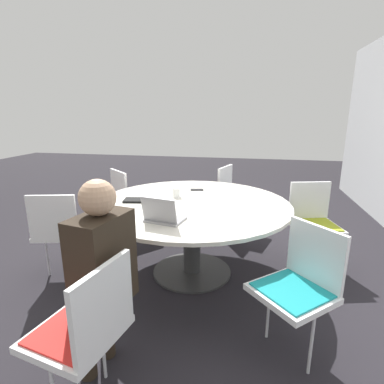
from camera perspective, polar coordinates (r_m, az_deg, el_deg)
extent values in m
plane|color=black|center=(3.15, 0.00, -14.96)|extent=(16.00, 16.00, 0.00)
cylinder|color=#333333|center=(3.15, 0.00, -14.80)|extent=(0.78, 0.78, 0.02)
cylinder|color=#333333|center=(2.99, 0.00, -8.86)|extent=(0.17, 0.17, 0.69)
cylinder|color=silver|center=(2.86, 0.00, -2.23)|extent=(1.86, 1.86, 0.03)
cube|color=white|center=(1.82, -21.07, -23.77)|extent=(0.52, 0.50, 0.04)
cube|color=red|center=(1.81, -21.15, -23.12)|extent=(0.45, 0.44, 0.01)
cube|color=white|center=(1.58, -16.40, -20.00)|extent=(0.42, 0.12, 0.40)
cylinder|color=silver|center=(2.07, -16.57, -26.45)|extent=(0.02, 0.02, 0.44)
cube|color=white|center=(2.10, 18.40, -17.87)|extent=(0.61, 0.61, 0.04)
cube|color=teal|center=(2.08, 18.46, -17.27)|extent=(0.53, 0.53, 0.01)
cube|color=white|center=(2.13, 22.43, -10.97)|extent=(0.33, 0.30, 0.40)
cylinder|color=silver|center=(2.15, 21.79, -25.20)|extent=(0.02, 0.02, 0.44)
cylinder|color=silver|center=(2.33, 14.34, -21.02)|extent=(0.02, 0.02, 0.44)
cube|color=white|center=(3.26, 22.47, -6.20)|extent=(0.52, 0.53, 0.04)
cube|color=olive|center=(3.25, 22.51, -5.77)|extent=(0.45, 0.47, 0.01)
cube|color=white|center=(3.36, 21.44, -1.52)|extent=(0.13, 0.41, 0.40)
cylinder|color=silver|center=(3.43, 24.83, -9.76)|extent=(0.02, 0.02, 0.44)
cylinder|color=silver|center=(3.28, 19.15, -10.30)|extent=(0.02, 0.02, 0.44)
cube|color=white|center=(4.01, 8.78, -1.32)|extent=(0.55, 0.54, 0.04)
cube|color=#4C5156|center=(4.01, 8.80, -0.96)|extent=(0.48, 0.47, 0.01)
cube|color=white|center=(4.03, 6.32, 2.06)|extent=(0.41, 0.16, 0.40)
cylinder|color=silver|center=(4.25, 9.53, -3.83)|extent=(0.02, 0.02, 0.44)
cylinder|color=silver|center=(3.93, 7.69, -5.32)|extent=(0.02, 0.02, 0.44)
cube|color=white|center=(3.95, -10.98, -1.69)|extent=(0.61, 0.61, 0.04)
cube|color=gold|center=(3.94, -11.00, -1.32)|extent=(0.53, 0.53, 0.01)
cube|color=white|center=(3.82, -13.75, 0.99)|extent=(0.30, 0.33, 0.40)
cylinder|color=silver|center=(4.18, -11.93, -4.27)|extent=(0.02, 0.02, 0.44)
cylinder|color=silver|center=(3.87, -9.60, -5.70)|extent=(0.02, 0.02, 0.44)
cube|color=white|center=(3.15, -23.31, -6.98)|extent=(0.51, 0.53, 0.04)
cube|color=#E04C1E|center=(3.14, -23.35, -6.54)|extent=(0.45, 0.46, 0.01)
cube|color=white|center=(2.91, -25.07, -4.34)|extent=(0.13, 0.41, 0.40)
cylinder|color=silver|center=(3.31, -25.84, -10.73)|extent=(0.02, 0.02, 0.44)
cylinder|color=silver|center=(3.19, -19.77, -11.08)|extent=(0.02, 0.02, 0.44)
cylinder|color=#2D2319|center=(2.10, -19.54, -25.46)|extent=(0.10, 0.10, 0.48)
cylinder|color=#2D2319|center=(2.20, -16.15, -22.98)|extent=(0.10, 0.10, 0.48)
cube|color=#2D2319|center=(1.81, -16.63, -12.51)|extent=(0.40, 0.29, 0.55)
sphere|color=tan|center=(1.67, -17.57, -1.01)|extent=(0.20, 0.20, 0.20)
cube|color=#99999E|center=(2.39, -5.12, -5.24)|extent=(0.27, 0.32, 0.02)
cube|color=#99999E|center=(2.27, -6.36, -3.47)|extent=(0.11, 0.29, 0.20)
cube|color=black|center=(2.27, -6.29, -3.42)|extent=(0.09, 0.26, 0.17)
cube|color=black|center=(2.94, -10.80, -1.53)|extent=(0.18, 0.23, 0.02)
cylinder|color=white|center=(3.01, -2.95, -0.11)|extent=(0.08, 0.08, 0.10)
cube|color=black|center=(3.30, 0.95, 0.44)|extent=(0.09, 0.15, 0.01)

